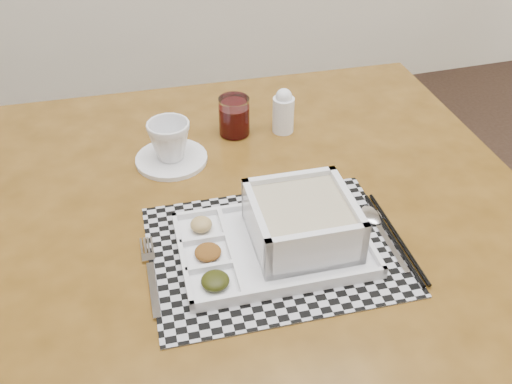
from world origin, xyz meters
TOP-DOWN VIEW (x-y plane):
  - dining_table at (0.11, 0.60)m, footprint 1.14×1.14m
  - placemat at (0.12, 0.49)m, footprint 0.44×0.35m
  - serving_tray at (0.15, 0.49)m, footprint 0.33×0.24m
  - fork at (-0.10, 0.49)m, footprint 0.03×0.19m
  - spoon at (0.31, 0.51)m, footprint 0.04×0.18m
  - chopsticks at (0.33, 0.46)m, footprint 0.03×0.24m
  - saucer at (-0.01, 0.81)m, footprint 0.15×0.15m
  - cup at (-0.01, 0.81)m, footprint 0.09×0.09m
  - juice_glass at (0.15, 0.88)m, footprint 0.07×0.07m
  - creamer_bottle at (0.26, 0.86)m, footprint 0.05×0.05m

SIDE VIEW (x-z plane):
  - dining_table at x=0.11m, z-range 0.32..1.13m
  - placemat at x=0.12m, z-range 0.81..0.82m
  - fork at x=-0.10m, z-range 0.82..0.82m
  - saucer at x=-0.01m, z-range 0.81..0.82m
  - spoon at x=0.31m, z-range 0.81..0.82m
  - chopsticks at x=0.33m, z-range 0.82..0.82m
  - serving_tray at x=0.15m, z-range 0.80..0.90m
  - juice_glass at x=0.15m, z-range 0.81..0.90m
  - creamer_bottle at x=0.26m, z-range 0.81..0.91m
  - cup at x=-0.01m, z-range 0.82..0.90m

